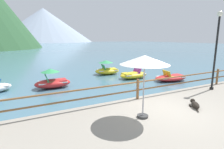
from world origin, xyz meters
TOP-DOWN VIEW (x-y plane):
  - ground_plane at (0.00, 40.00)m, footprint 200.00×200.00m
  - promenade_dock at (0.00, -2.20)m, footprint 28.00×8.00m
  - dock_railing at (0.00, 1.55)m, footprint 23.92×0.12m
  - lamp_post at (4.57, 0.95)m, footprint 0.28×0.28m
  - beach_umbrella at (-1.01, -0.20)m, footprint 1.70×1.70m
  - dog_resting at (1.49, -0.40)m, footprint 0.70×0.90m
  - pedal_boat_1 at (-2.94, 6.90)m, footprint 2.32×1.36m
  - pedal_boat_2 at (3.33, 6.78)m, footprint 2.44×1.27m
  - pedal_boat_3 at (2.20, 9.31)m, footprint 2.36×1.71m
  - pedal_boat_4 at (5.35, 4.73)m, footprint 2.76×1.62m
  - distant_peak at (15.39, 148.87)m, footprint 74.29×74.29m

SIDE VIEW (x-z plane):
  - ground_plane at x=0.00m, z-range 0.00..0.00m
  - promenade_dock at x=0.00m, z-range 0.00..0.40m
  - pedal_boat_4 at x=5.35m, z-range -0.16..0.66m
  - pedal_boat_2 at x=3.33m, z-range -0.15..0.71m
  - pedal_boat_1 at x=-2.94m, z-range -0.21..1.06m
  - pedal_boat_3 at x=2.20m, z-range -0.19..1.06m
  - dog_resting at x=1.49m, z-range 0.39..0.65m
  - dock_railing at x=0.00m, z-range 0.51..1.46m
  - beach_umbrella at x=-1.01m, z-range 1.33..3.57m
  - lamp_post at x=4.57m, z-range 0.82..4.98m
  - distant_peak at x=15.39m, z-range 0.00..25.78m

